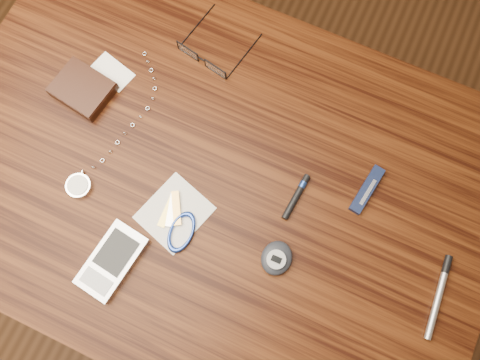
# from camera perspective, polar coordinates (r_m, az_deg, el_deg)

# --- Properties ---
(ground) EXTENTS (3.80, 3.80, 0.00)m
(ground) POSITION_cam_1_polar(r_m,az_deg,el_deg) (1.55, -1.73, -6.86)
(ground) COLOR #472814
(ground) RESTS_ON ground
(desk) EXTENTS (1.00, 0.70, 0.75)m
(desk) POSITION_cam_1_polar(r_m,az_deg,el_deg) (0.92, -2.91, -1.26)
(desk) COLOR #391909
(desk) RESTS_ON ground
(wallet_and_card) EXTENTS (0.13, 0.14, 0.02)m
(wallet_and_card) POSITION_cam_1_polar(r_m,az_deg,el_deg) (0.91, -18.56, 10.53)
(wallet_and_card) COLOR black
(wallet_and_card) RESTS_ON desk
(eyeglasses) EXTENTS (0.13, 0.14, 0.02)m
(eyeglasses) POSITION_cam_1_polar(r_m,az_deg,el_deg) (0.89, -4.42, 14.64)
(eyeglasses) COLOR black
(eyeglasses) RESTS_ON desk
(pocket_watch) EXTENTS (0.07, 0.30, 0.01)m
(pocket_watch) POSITION_cam_1_polar(r_m,az_deg,el_deg) (0.85, -18.70, -0.12)
(pocket_watch) COLOR white
(pocket_watch) RESTS_ON desk
(pda_phone) EXTENTS (0.08, 0.13, 0.02)m
(pda_phone) POSITION_cam_1_polar(r_m,az_deg,el_deg) (0.81, -15.33, -9.47)
(pda_phone) COLOR #B2B3B8
(pda_phone) RESTS_ON desk
(pedometer) EXTENTS (0.05, 0.06, 0.02)m
(pedometer) POSITION_cam_1_polar(r_m,az_deg,el_deg) (0.78, 4.48, -9.47)
(pedometer) COLOR black
(pedometer) RESTS_ON desk
(notepad_keys) EXTENTS (0.12, 0.13, 0.01)m
(notepad_keys) POSITION_cam_1_polar(r_m,az_deg,el_deg) (0.80, -7.57, -5.18)
(notepad_keys) COLOR white
(notepad_keys) RESTS_ON desk
(pocket_knife) EXTENTS (0.03, 0.09, 0.01)m
(pocket_knife) POSITION_cam_1_polar(r_m,az_deg,el_deg) (0.83, 15.20, -1.15)
(pocket_knife) COLOR #101534
(pocket_knife) RESTS_ON desk
(silver_pen) EXTENTS (0.02, 0.14, 0.01)m
(silver_pen) POSITION_cam_1_polar(r_m,az_deg,el_deg) (0.85, 23.21, -12.23)
(silver_pen) COLOR #AAA9AE
(silver_pen) RESTS_ON desk
(black_blue_pen) EXTENTS (0.02, 0.09, 0.01)m
(black_blue_pen) POSITION_cam_1_polar(r_m,az_deg,el_deg) (0.81, 6.95, -1.86)
(black_blue_pen) COLOR black
(black_blue_pen) RESTS_ON desk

